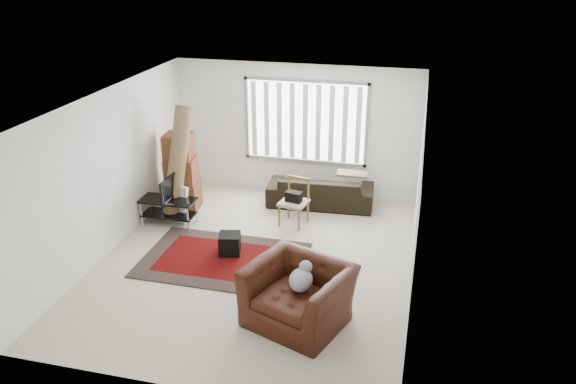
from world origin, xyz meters
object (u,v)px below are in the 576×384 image
armchair (298,291)px  tv_stand (168,206)px  moving_boxes (181,175)px  side_chair (294,200)px  sofa (321,186)px

armchair → tv_stand: bearing=162.5°
moving_boxes → armchair: bearing=-45.3°
side_chair → armchair: bearing=-63.6°
sofa → side_chair: side_chair is taller
tv_stand → moving_boxes: bearing=91.7°
tv_stand → armchair: (2.99, -2.33, 0.12)m
sofa → armchair: size_ratio=1.29×
moving_boxes → tv_stand: bearing=-88.3°
tv_stand → sofa: 2.99m
sofa → side_chair: 1.02m
tv_stand → armchair: armchair is taller
sofa → armchair: bearing=92.6°
sofa → tv_stand: bearing=27.0°
tv_stand → armchair: bearing=-38.0°
sofa → armchair: 3.88m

